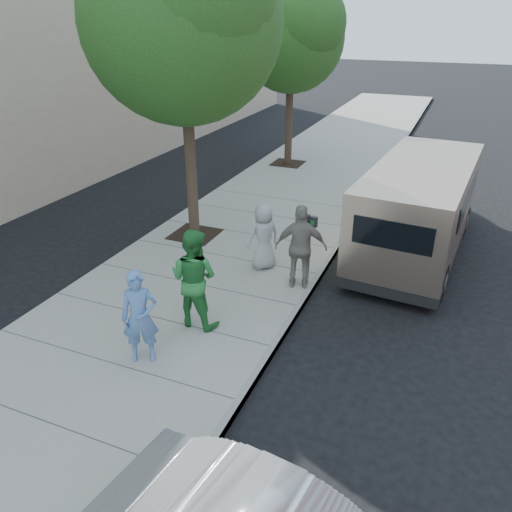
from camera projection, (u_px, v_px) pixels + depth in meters
name	position (u px, v px, depth m)	size (l,w,h in m)	color
ground	(235.00, 298.00, 10.80)	(120.00, 120.00, 0.00)	black
sidewalk	(194.00, 286.00, 11.11)	(5.00, 60.00, 0.15)	gray
curb_face	(298.00, 309.00, 10.27)	(0.12, 60.00, 0.16)	gray
tree_near	(184.00, 13.00, 11.12)	(4.62, 4.60, 7.53)	black
tree_far	(293.00, 33.00, 17.71)	(3.92, 3.80, 6.49)	black
parking_meter	(310.00, 234.00, 10.85)	(0.33, 0.19, 1.50)	gray
van	(419.00, 207.00, 12.31)	(2.57, 6.42, 2.33)	#CEAF94
person_officer	(140.00, 317.00, 8.32)	(0.62, 0.40, 1.69)	#5B85C1
person_green_shirt	(194.00, 278.00, 9.26)	(0.95, 0.74, 1.96)	#2C863A
person_gray_shirt	(264.00, 236.00, 11.46)	(0.77, 0.50, 1.57)	#A6A6A8
person_striped_polo	(301.00, 247.00, 10.56)	(1.10, 0.46, 1.88)	gray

